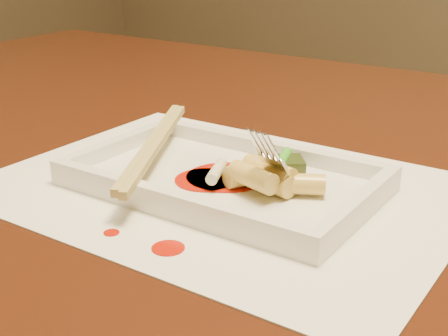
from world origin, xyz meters
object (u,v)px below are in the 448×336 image
Objects in this scene: table at (213,216)px; chopstick_a at (151,143)px; placemat at (224,188)px; plate_base at (224,183)px; fork at (310,104)px.

table is 0.18m from chopstick_a.
chopstick_a reaches higher than table.
placemat is 1.66× the size of chopstick_a.
table is 0.19m from placemat.
table is 5.80× the size of chopstick_a.
plate_base is (0.00, -0.00, 0.00)m from placemat.
chopstick_a is at bearing 180.00° from plate_base.
chopstick_a is 0.16m from fork.
chopstick_a reaches higher than plate_base.
plate_base is at bearing 0.00° from chopstick_a.
chopstick_a is 1.72× the size of fork.
plate_base reaches higher than table.
fork is (0.17, -0.10, 0.18)m from table.
placemat is 0.09m from chopstick_a.
placemat is 0.00m from plate_base.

